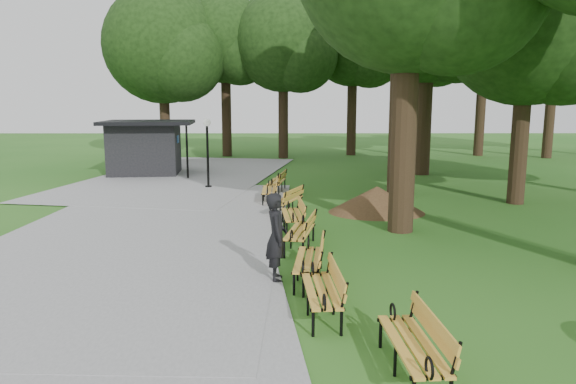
{
  "coord_description": "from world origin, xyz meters",
  "views": [
    {
      "loc": [
        0.06,
        -11.43,
        3.58
      ],
      "look_at": [
        0.12,
        2.99,
        1.1
      ],
      "focal_mm": 32.62,
      "sensor_mm": 36.0,
      "label": 1
    }
  ],
  "objects_px": {
    "kiosk": "(145,148)",
    "bench_6": "(270,190)",
    "bench_2": "(308,260)",
    "bench_7": "(276,182)",
    "lawn_tree_4": "(428,8)",
    "bench_4": "(292,215)",
    "bench_5": "(286,200)",
    "lamp_post": "(207,138)",
    "lawn_tree_1": "(529,19)",
    "bench_1": "(321,290)",
    "dirt_mound": "(377,199)",
    "bench_3": "(300,232)",
    "person": "(276,237)",
    "bench_0": "(412,345)"
  },
  "relations": [
    {
      "from": "bench_7",
      "to": "lawn_tree_1",
      "type": "xyz_separation_m",
      "value": [
        8.61,
        -2.32,
        5.93
      ]
    },
    {
      "from": "kiosk",
      "to": "lamp_post",
      "type": "relative_size",
      "value": 1.47
    },
    {
      "from": "bench_7",
      "to": "lawn_tree_1",
      "type": "height_order",
      "value": "lawn_tree_1"
    },
    {
      "from": "lamp_post",
      "to": "bench_0",
      "type": "relative_size",
      "value": 1.53
    },
    {
      "from": "dirt_mound",
      "to": "bench_3",
      "type": "distance_m",
      "value": 5.1
    },
    {
      "from": "bench_3",
      "to": "bench_5",
      "type": "height_order",
      "value": "same"
    },
    {
      "from": "bench_2",
      "to": "lawn_tree_1",
      "type": "relative_size",
      "value": 0.2
    },
    {
      "from": "bench_7",
      "to": "dirt_mound",
      "type": "bearing_deg",
      "value": 49.25
    },
    {
      "from": "lawn_tree_4",
      "to": "bench_6",
      "type": "bearing_deg",
      "value": -135.3
    },
    {
      "from": "lamp_post",
      "to": "bench_7",
      "type": "xyz_separation_m",
      "value": [
        2.9,
        -1.12,
        -1.67
      ]
    },
    {
      "from": "bench_2",
      "to": "bench_0",
      "type": "bearing_deg",
      "value": 23.82
    },
    {
      "from": "bench_1",
      "to": "bench_5",
      "type": "height_order",
      "value": "same"
    },
    {
      "from": "bench_3",
      "to": "lamp_post",
      "type": "bearing_deg",
      "value": -147.6
    },
    {
      "from": "lamp_post",
      "to": "bench_4",
      "type": "xyz_separation_m",
      "value": [
        3.45,
        -7.4,
        -1.67
      ]
    },
    {
      "from": "kiosk",
      "to": "bench_6",
      "type": "height_order",
      "value": "kiosk"
    },
    {
      "from": "bench_6",
      "to": "bench_3",
      "type": "bearing_deg",
      "value": 8.0
    },
    {
      "from": "kiosk",
      "to": "dirt_mound",
      "type": "distance_m",
      "value": 13.65
    },
    {
      "from": "bench_2",
      "to": "bench_6",
      "type": "xyz_separation_m",
      "value": [
        -1.05,
        8.53,
        0.0
      ]
    },
    {
      "from": "bench_4",
      "to": "bench_6",
      "type": "xyz_separation_m",
      "value": [
        -0.77,
        4.26,
        0.0
      ]
    },
    {
      "from": "bench_4",
      "to": "lawn_tree_1",
      "type": "xyz_separation_m",
      "value": [
        8.05,
        3.96,
        5.93
      ]
    },
    {
      "from": "bench_2",
      "to": "bench_4",
      "type": "relative_size",
      "value": 1.0
    },
    {
      "from": "bench_3",
      "to": "lawn_tree_1",
      "type": "bearing_deg",
      "value": 138.04
    },
    {
      "from": "kiosk",
      "to": "bench_5",
      "type": "relative_size",
      "value": 2.26
    },
    {
      "from": "bench_7",
      "to": "lawn_tree_1",
      "type": "relative_size",
      "value": 0.2
    },
    {
      "from": "bench_1",
      "to": "lawn_tree_1",
      "type": "relative_size",
      "value": 0.2
    },
    {
      "from": "person",
      "to": "bench_6",
      "type": "bearing_deg",
      "value": -2.69
    },
    {
      "from": "dirt_mound",
      "to": "bench_0",
      "type": "height_order",
      "value": "bench_0"
    },
    {
      "from": "bench_2",
      "to": "bench_5",
      "type": "relative_size",
      "value": 1.0
    },
    {
      "from": "lamp_post",
      "to": "dirt_mound",
      "type": "height_order",
      "value": "lamp_post"
    },
    {
      "from": "bench_5",
      "to": "lawn_tree_1",
      "type": "bearing_deg",
      "value": 123.39
    },
    {
      "from": "lamp_post",
      "to": "lawn_tree_4",
      "type": "bearing_deg",
      "value": 22.54
    },
    {
      "from": "lamp_post",
      "to": "lawn_tree_1",
      "type": "distance_m",
      "value": 12.74
    },
    {
      "from": "bench_7",
      "to": "bench_3",
      "type": "bearing_deg",
      "value": 13.11
    },
    {
      "from": "lawn_tree_4",
      "to": "dirt_mound",
      "type": "bearing_deg",
      "value": -112.68
    },
    {
      "from": "kiosk",
      "to": "bench_2",
      "type": "bearing_deg",
      "value": -70.37
    },
    {
      "from": "bench_2",
      "to": "bench_4",
      "type": "height_order",
      "value": "same"
    },
    {
      "from": "bench_0",
      "to": "bench_2",
      "type": "height_order",
      "value": "same"
    },
    {
      "from": "bench_0",
      "to": "lawn_tree_1",
      "type": "bearing_deg",
      "value": 148.0
    },
    {
      "from": "bench_1",
      "to": "bench_3",
      "type": "xyz_separation_m",
      "value": [
        -0.25,
        4.05,
        0.0
      ]
    },
    {
      "from": "lawn_tree_4",
      "to": "kiosk",
      "type": "bearing_deg",
      "value": 179.74
    },
    {
      "from": "bench_0",
      "to": "kiosk",
      "type": "bearing_deg",
      "value": -159.37
    },
    {
      "from": "lawn_tree_1",
      "to": "bench_1",
      "type": "bearing_deg",
      "value": -127.5
    },
    {
      "from": "kiosk",
      "to": "bench_5",
      "type": "xyz_separation_m",
      "value": [
        7.05,
        -9.42,
        -0.9
      ]
    },
    {
      "from": "person",
      "to": "bench_5",
      "type": "height_order",
      "value": "person"
    },
    {
      "from": "lamp_post",
      "to": "bench_3",
      "type": "height_order",
      "value": "lamp_post"
    },
    {
      "from": "bench_1",
      "to": "bench_4",
      "type": "xyz_separation_m",
      "value": [
        -0.41,
        5.99,
        0.0
      ]
    },
    {
      "from": "bench_4",
      "to": "bench_5",
      "type": "bearing_deg",
      "value": -180.0
    },
    {
      "from": "bench_5",
      "to": "lawn_tree_4",
      "type": "height_order",
      "value": "lawn_tree_4"
    },
    {
      "from": "bench_7",
      "to": "lawn_tree_4",
      "type": "xyz_separation_m",
      "value": [
        7.19,
        5.31,
        7.58
      ]
    },
    {
      "from": "lawn_tree_4",
      "to": "lamp_post",
      "type": "bearing_deg",
      "value": -157.46
    }
  ]
}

